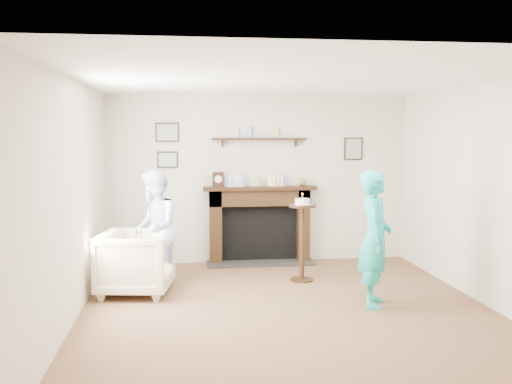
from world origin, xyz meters
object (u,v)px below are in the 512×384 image
Objects in this scene: armchair at (137,294)px; woman at (373,305)px; man at (155,287)px; pedestal_table at (302,227)px.

woman is at bearing -98.06° from armchair.
armchair is 0.36m from man.
pedestal_table is (1.90, 0.07, 0.71)m from man.
man is (0.20, 0.29, 0.00)m from armchair.
pedestal_table is (-0.58, 1.16, 0.71)m from woman.
man is 2.72m from woman.
woman is 1.32× the size of pedestal_table.
woman is (2.69, -0.80, 0.00)m from armchair.
armchair is at bearing -36.80° from man.
armchair is at bearing -170.16° from pedestal_table.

